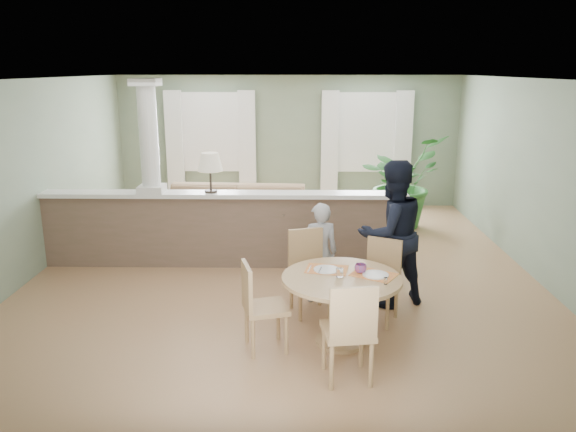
{
  "coord_description": "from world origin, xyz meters",
  "views": [
    {
      "loc": [
        0.19,
        -7.65,
        2.84
      ],
      "look_at": [
        0.08,
        -1.0,
        1.08
      ],
      "focal_mm": 35.0,
      "sensor_mm": 36.0,
      "label": 1
    }
  ],
  "objects_px": {
    "dining_table": "(342,290)",
    "chair_far_man": "(380,276)",
    "child_person": "(320,253)",
    "chair_far_boy": "(308,267)",
    "chair_side": "(259,303)",
    "sofa": "(234,214)",
    "man_person": "(391,234)",
    "houseplant": "(401,181)",
    "chair_near": "(350,328)"
  },
  "relations": [
    {
      "from": "dining_table",
      "to": "chair_far_man",
      "type": "xyz_separation_m",
      "value": [
        0.49,
        0.61,
        -0.08
      ]
    },
    {
      "from": "child_person",
      "to": "chair_far_boy",
      "type": "bearing_deg",
      "value": 54.65
    },
    {
      "from": "child_person",
      "to": "chair_side",
      "type": "bearing_deg",
      "value": 53.26
    },
    {
      "from": "sofa",
      "to": "dining_table",
      "type": "relative_size",
      "value": 2.45
    },
    {
      "from": "chair_far_boy",
      "to": "man_person",
      "type": "xyz_separation_m",
      "value": [
        1.0,
        0.22,
        0.35
      ]
    },
    {
      "from": "child_person",
      "to": "man_person",
      "type": "relative_size",
      "value": 0.7
    },
    {
      "from": "dining_table",
      "to": "houseplant",
      "type": "bearing_deg",
      "value": 72.87
    },
    {
      "from": "dining_table",
      "to": "chair_side",
      "type": "xyz_separation_m",
      "value": [
        -0.86,
        -0.16,
        -0.08
      ]
    },
    {
      "from": "houseplant",
      "to": "child_person",
      "type": "bearing_deg",
      "value": -114.82
    },
    {
      "from": "sofa",
      "to": "chair_far_man",
      "type": "bearing_deg",
      "value": -53.11
    },
    {
      "from": "chair_side",
      "to": "child_person",
      "type": "bearing_deg",
      "value": -43.25
    },
    {
      "from": "chair_far_man",
      "to": "chair_side",
      "type": "height_order",
      "value": "chair_far_man"
    },
    {
      "from": "chair_near",
      "to": "child_person",
      "type": "height_order",
      "value": "child_person"
    },
    {
      "from": "chair_near",
      "to": "child_person",
      "type": "relative_size",
      "value": 0.79
    },
    {
      "from": "sofa",
      "to": "child_person",
      "type": "bearing_deg",
      "value": -58.78
    },
    {
      "from": "sofa",
      "to": "man_person",
      "type": "relative_size",
      "value": 1.7
    },
    {
      "from": "dining_table",
      "to": "chair_near",
      "type": "bearing_deg",
      "value": -89.04
    },
    {
      "from": "child_person",
      "to": "chair_far_man",
      "type": "bearing_deg",
      "value": 133.86
    },
    {
      "from": "chair_far_boy",
      "to": "man_person",
      "type": "bearing_deg",
      "value": -4.38
    },
    {
      "from": "man_person",
      "to": "sofa",
      "type": "bearing_deg",
      "value": -73.39
    },
    {
      "from": "chair_near",
      "to": "child_person",
      "type": "xyz_separation_m",
      "value": [
        -0.21,
        1.91,
        0.08
      ]
    },
    {
      "from": "dining_table",
      "to": "chair_far_man",
      "type": "relative_size",
      "value": 1.32
    },
    {
      "from": "man_person",
      "to": "chair_near",
      "type": "bearing_deg",
      "value": 46.91
    },
    {
      "from": "chair_near",
      "to": "child_person",
      "type": "bearing_deg",
      "value": -91.82
    },
    {
      "from": "houseplant",
      "to": "chair_far_boy",
      "type": "relative_size",
      "value": 1.69
    },
    {
      "from": "houseplant",
      "to": "chair_far_man",
      "type": "height_order",
      "value": "houseplant"
    },
    {
      "from": "houseplant",
      "to": "chair_near",
      "type": "distance_m",
      "value": 5.59
    },
    {
      "from": "sofa",
      "to": "chair_near",
      "type": "height_order",
      "value": "chair_near"
    },
    {
      "from": "dining_table",
      "to": "chair_side",
      "type": "distance_m",
      "value": 0.88
    },
    {
      "from": "child_person",
      "to": "dining_table",
      "type": "bearing_deg",
      "value": 90.44
    },
    {
      "from": "chair_near",
      "to": "man_person",
      "type": "relative_size",
      "value": 0.56
    },
    {
      "from": "chair_side",
      "to": "houseplant",
      "type": "bearing_deg",
      "value": -41.32
    },
    {
      "from": "chair_side",
      "to": "dining_table",
      "type": "bearing_deg",
      "value": -95.32
    },
    {
      "from": "chair_near",
      "to": "chair_far_man",
      "type": "bearing_deg",
      "value": -116.77
    },
    {
      "from": "dining_table",
      "to": "child_person",
      "type": "height_order",
      "value": "child_person"
    },
    {
      "from": "dining_table",
      "to": "man_person",
      "type": "distance_m",
      "value": 1.29
    },
    {
      "from": "sofa",
      "to": "houseplant",
      "type": "bearing_deg",
      "value": 20.83
    },
    {
      "from": "sofa",
      "to": "houseplant",
      "type": "relative_size",
      "value": 1.82
    },
    {
      "from": "dining_table",
      "to": "chair_side",
      "type": "relative_size",
      "value": 1.32
    },
    {
      "from": "chair_side",
      "to": "sofa",
      "type": "bearing_deg",
      "value": -5.68
    },
    {
      "from": "chair_near",
      "to": "chair_far_boy",
      "type": "bearing_deg",
      "value": -85.86
    },
    {
      "from": "houseplant",
      "to": "chair_near",
      "type": "height_order",
      "value": "houseplant"
    },
    {
      "from": "dining_table",
      "to": "man_person",
      "type": "relative_size",
      "value": 0.69
    },
    {
      "from": "chair_far_boy",
      "to": "dining_table",
      "type": "bearing_deg",
      "value": -85.23
    },
    {
      "from": "houseplant",
      "to": "chair_side",
      "type": "xyz_separation_m",
      "value": [
        -2.28,
        -4.77,
        -0.32
      ]
    },
    {
      "from": "houseplant",
      "to": "chair_far_man",
      "type": "bearing_deg",
      "value": -103.12
    },
    {
      "from": "man_person",
      "to": "dining_table",
      "type": "bearing_deg",
      "value": 34.24
    },
    {
      "from": "sofa",
      "to": "dining_table",
      "type": "height_order",
      "value": "sofa"
    },
    {
      "from": "houseplant",
      "to": "chair_near",
      "type": "bearing_deg",
      "value": -104.63
    },
    {
      "from": "chair_far_man",
      "to": "child_person",
      "type": "distance_m",
      "value": 0.86
    }
  ]
}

